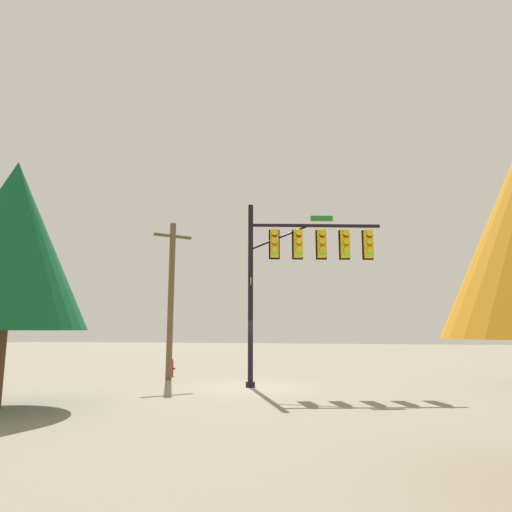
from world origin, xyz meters
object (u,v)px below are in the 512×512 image
at_px(tree_near, 11,244).
at_px(signal_pole_assembly, 306,254).
at_px(utility_pole, 171,296).
at_px(fire_hydrant, 171,367).

bearing_deg(tree_near, signal_pole_assembly, 41.28).
distance_m(signal_pole_assembly, utility_pole, 6.50).
distance_m(signal_pole_assembly, fire_hydrant, 8.66).
xyz_separation_m(utility_pole, fire_hydrant, (-0.54, 1.48, -3.24)).
bearing_deg(signal_pole_assembly, tree_near, -138.72).
bearing_deg(tree_near, fire_hydrant, 84.07).
bearing_deg(utility_pole, signal_pole_assembly, -10.38).
xyz_separation_m(signal_pole_assembly, fire_hydrant, (-6.77, 2.63, -4.72)).
height_order(signal_pole_assembly, utility_pole, signal_pole_assembly).
distance_m(signal_pole_assembly, tree_near, 10.32).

